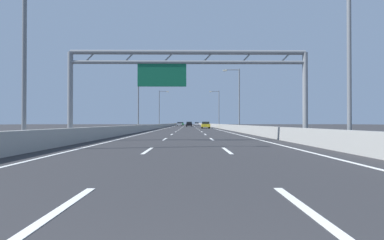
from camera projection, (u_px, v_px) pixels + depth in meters
name	position (u px, v px, depth m)	size (l,w,h in m)	color
ground_plane	(189.00, 126.00, 100.56)	(260.00, 260.00, 0.00)	#2D2D30
lane_dash_left_0	(55.00, 213.00, 4.05)	(0.16, 3.00, 0.01)	white
lane_dash_left_1	(148.00, 151.00, 13.05)	(0.16, 3.00, 0.01)	white
lane_dash_left_2	(165.00, 139.00, 22.05)	(0.16, 3.00, 0.01)	white
lane_dash_left_3	(172.00, 134.00, 31.04)	(0.16, 3.00, 0.01)	white
lane_dash_left_4	(176.00, 132.00, 40.04)	(0.16, 3.00, 0.01)	white
lane_dash_left_5	(178.00, 130.00, 49.04)	(0.16, 3.00, 0.01)	white
lane_dash_left_6	(180.00, 129.00, 58.04)	(0.16, 3.00, 0.01)	white
lane_dash_left_7	(181.00, 128.00, 67.04)	(0.16, 3.00, 0.01)	white
lane_dash_left_8	(182.00, 127.00, 76.04)	(0.16, 3.00, 0.01)	white
lane_dash_left_9	(183.00, 127.00, 85.04)	(0.16, 3.00, 0.01)	white
lane_dash_left_10	(184.00, 127.00, 94.04)	(0.16, 3.00, 0.01)	white
lane_dash_left_11	(184.00, 126.00, 103.04)	(0.16, 3.00, 0.01)	white
lane_dash_left_12	(185.00, 126.00, 112.04)	(0.16, 3.00, 0.01)	white
lane_dash_left_13	(185.00, 126.00, 121.04)	(0.16, 3.00, 0.01)	white
lane_dash_left_14	(185.00, 125.00, 130.04)	(0.16, 3.00, 0.01)	white
lane_dash_left_15	(186.00, 125.00, 139.04)	(0.16, 3.00, 0.01)	white
lane_dash_left_16	(186.00, 125.00, 148.04)	(0.16, 3.00, 0.01)	white
lane_dash_left_17	(186.00, 125.00, 157.03)	(0.16, 3.00, 0.01)	white
lane_dash_right_0	(310.00, 212.00, 4.08)	(0.16, 3.00, 0.01)	white
lane_dash_right_1	(227.00, 151.00, 13.08)	(0.16, 3.00, 0.01)	white
lane_dash_right_2	(212.00, 139.00, 22.08)	(0.16, 3.00, 0.01)	white
lane_dash_right_3	(205.00, 134.00, 31.08)	(0.16, 3.00, 0.01)	white
lane_dash_right_4	(202.00, 132.00, 40.08)	(0.16, 3.00, 0.01)	white
lane_dash_right_5	(199.00, 130.00, 49.08)	(0.16, 3.00, 0.01)	white
lane_dash_right_6	(198.00, 129.00, 58.07)	(0.16, 3.00, 0.01)	white
lane_dash_right_7	(197.00, 128.00, 67.07)	(0.16, 3.00, 0.01)	white
lane_dash_right_8	(196.00, 127.00, 76.07)	(0.16, 3.00, 0.01)	white
lane_dash_right_9	(195.00, 127.00, 85.07)	(0.16, 3.00, 0.01)	white
lane_dash_right_10	(195.00, 127.00, 94.07)	(0.16, 3.00, 0.01)	white
lane_dash_right_11	(194.00, 126.00, 103.07)	(0.16, 3.00, 0.01)	white
lane_dash_right_12	(194.00, 126.00, 112.07)	(0.16, 3.00, 0.01)	white
lane_dash_right_13	(193.00, 126.00, 121.07)	(0.16, 3.00, 0.01)	white
lane_dash_right_14	(193.00, 125.00, 130.07)	(0.16, 3.00, 0.01)	white
lane_dash_right_15	(193.00, 125.00, 139.07)	(0.16, 3.00, 0.01)	white
lane_dash_right_16	(193.00, 125.00, 148.07)	(0.16, 3.00, 0.01)	white
lane_dash_right_17	(193.00, 125.00, 157.07)	(0.16, 3.00, 0.01)	white
edge_line_left	(172.00, 127.00, 88.51)	(0.16, 176.00, 0.01)	white
edge_line_right	(206.00, 127.00, 88.60)	(0.16, 176.00, 0.01)	white
barrier_left	(171.00, 125.00, 110.50)	(0.45, 220.00, 0.95)	#9E9E99
barrier_right	(207.00, 125.00, 110.62)	(0.45, 220.00, 0.95)	#9E9E99
sign_gantry	(185.00, 71.00, 20.18)	(16.80, 0.36, 6.36)	gray
streetlamp_left_near	(29.00, 35.00, 13.61)	(2.58, 0.28, 9.50)	slate
streetlamp_right_near	(344.00, 36.00, 13.74)	(2.58, 0.28, 9.50)	slate
streetlamp_left_mid	(140.00, 96.00, 43.91)	(2.58, 0.28, 9.50)	slate
streetlamp_right_mid	(238.00, 96.00, 44.04)	(2.58, 0.28, 9.50)	slate
streetlamp_left_far	(160.00, 107.00, 74.20)	(2.58, 0.28, 9.50)	slate
streetlamp_right_far	(218.00, 107.00, 74.34)	(2.58, 0.28, 9.50)	slate
white_car	(197.00, 124.00, 128.63)	(1.85, 4.67, 1.44)	silver
black_car	(189.00, 124.00, 90.45)	(1.89, 4.44, 1.55)	black
yellow_car	(206.00, 125.00, 64.13)	(1.78, 4.67, 1.48)	yellow
green_car	(182.00, 124.00, 131.13)	(1.88, 4.24, 1.45)	#1E7A38
silver_car	(179.00, 124.00, 107.20)	(1.71, 4.12, 1.49)	#A8ADB2
orange_car	(182.00, 124.00, 139.61)	(1.72, 4.39, 1.49)	orange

